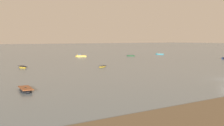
{
  "coord_description": "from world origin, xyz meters",
  "views": [
    {
      "loc": [
        -48.15,
        -32.92,
        7.86
      ],
      "look_at": [
        -2.91,
        36.13,
        0.7
      ],
      "focal_mm": 44.9,
      "sensor_mm": 36.0,
      "label": 1
    }
  ],
  "objects_px": {
    "rowboat_moored_2": "(23,67)",
    "rowboat_moored_5": "(131,56)",
    "rowboat_moored_0": "(102,66)",
    "rowboat_moored_4": "(26,90)",
    "motorboat_moored_1": "(159,54)",
    "motorboat_moored_2": "(80,56)"
  },
  "relations": [
    {
      "from": "rowboat_moored_2",
      "to": "rowboat_moored_5",
      "type": "relative_size",
      "value": 1.09
    },
    {
      "from": "rowboat_moored_0",
      "to": "rowboat_moored_4",
      "type": "bearing_deg",
      "value": 5.17
    },
    {
      "from": "rowboat_moored_0",
      "to": "motorboat_moored_1",
      "type": "relative_size",
      "value": 0.95
    },
    {
      "from": "rowboat_moored_5",
      "to": "motorboat_moored_1",
      "type": "bearing_deg",
      "value": 59.42
    },
    {
      "from": "motorboat_moored_1",
      "to": "rowboat_moored_5",
      "type": "xyz_separation_m",
      "value": [
        -19.81,
        -2.76,
        -0.02
      ]
    },
    {
      "from": "rowboat_moored_2",
      "to": "motorboat_moored_2",
      "type": "distance_m",
      "value": 48.46
    },
    {
      "from": "rowboat_moored_2",
      "to": "motorboat_moored_2",
      "type": "xyz_separation_m",
      "value": [
        34.43,
        34.1,
        0.09
      ]
    },
    {
      "from": "rowboat_moored_0",
      "to": "rowboat_moored_5",
      "type": "xyz_separation_m",
      "value": [
        36.55,
        35.29,
        0.01
      ]
    },
    {
      "from": "rowboat_moored_5",
      "to": "motorboat_moored_2",
      "type": "bearing_deg",
      "value": -150.94
    },
    {
      "from": "rowboat_moored_0",
      "to": "rowboat_moored_5",
      "type": "height_order",
      "value": "rowboat_moored_5"
    },
    {
      "from": "motorboat_moored_1",
      "to": "rowboat_moored_5",
      "type": "height_order",
      "value": "motorboat_moored_1"
    },
    {
      "from": "rowboat_moored_4",
      "to": "motorboat_moored_2",
      "type": "bearing_deg",
      "value": 153.04
    },
    {
      "from": "rowboat_moored_0",
      "to": "motorboat_moored_2",
      "type": "xyz_separation_m",
      "value": [
        15.16,
        44.12,
        0.12
      ]
    },
    {
      "from": "motorboat_moored_1",
      "to": "motorboat_moored_2",
      "type": "xyz_separation_m",
      "value": [
        -41.2,
        6.08,
        0.08
      ]
    },
    {
      "from": "rowboat_moored_2",
      "to": "rowboat_moored_5",
      "type": "xyz_separation_m",
      "value": [
        55.82,
        25.26,
        -0.01
      ]
    },
    {
      "from": "rowboat_moored_0",
      "to": "rowboat_moored_2",
      "type": "xyz_separation_m",
      "value": [
        -19.27,
        10.02,
        0.03
      ]
    },
    {
      "from": "motorboat_moored_1",
      "to": "motorboat_moored_2",
      "type": "height_order",
      "value": "motorboat_moored_2"
    },
    {
      "from": "rowboat_moored_0",
      "to": "rowboat_moored_2",
      "type": "distance_m",
      "value": 21.72
    },
    {
      "from": "motorboat_moored_2",
      "to": "rowboat_moored_4",
      "type": "relative_size",
      "value": 1.05
    },
    {
      "from": "motorboat_moored_2",
      "to": "rowboat_moored_0",
      "type": "bearing_deg",
      "value": 95.81
    },
    {
      "from": "rowboat_moored_2",
      "to": "rowboat_moored_5",
      "type": "bearing_deg",
      "value": -66.19
    },
    {
      "from": "motorboat_moored_1",
      "to": "rowboat_moored_0",
      "type": "bearing_deg",
      "value": 77.67
    }
  ]
}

